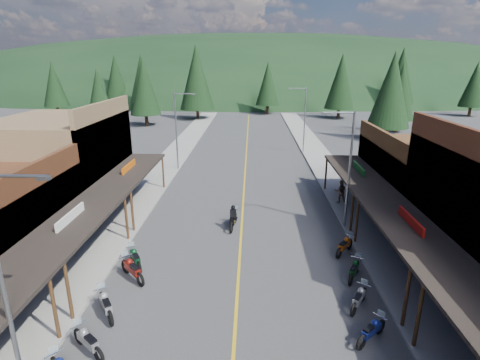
# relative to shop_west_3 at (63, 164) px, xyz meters

# --- Properties ---
(ground) EXTENTS (220.00, 220.00, 0.00)m
(ground) POSITION_rel_shop_west_3_xyz_m (13.78, -11.30, -3.52)
(ground) COLOR #38383A
(ground) RESTS_ON ground
(centerline) EXTENTS (0.15, 90.00, 0.01)m
(centerline) POSITION_rel_shop_west_3_xyz_m (13.78, 8.70, -3.51)
(centerline) COLOR gold
(centerline) RESTS_ON ground
(sidewalk_west) EXTENTS (3.40, 94.00, 0.15)m
(sidewalk_west) POSITION_rel_shop_west_3_xyz_m (5.08, 8.70, -3.44)
(sidewalk_west) COLOR gray
(sidewalk_west) RESTS_ON ground
(sidewalk_east) EXTENTS (3.40, 94.00, 0.15)m
(sidewalk_east) POSITION_rel_shop_west_3_xyz_m (22.48, 8.70, -3.44)
(sidewalk_east) COLOR gray
(sidewalk_east) RESTS_ON ground
(shop_west_3) EXTENTS (10.90, 10.20, 8.20)m
(shop_west_3) POSITION_rel_shop_west_3_xyz_m (0.00, 0.00, 0.00)
(shop_west_3) COLOR brown
(shop_west_3) RESTS_ON ground
(shop_east_3) EXTENTS (10.90, 10.20, 6.20)m
(shop_east_3) POSITION_rel_shop_west_3_xyz_m (27.54, 0.00, -0.99)
(shop_east_3) COLOR #4C2D16
(shop_east_3) RESTS_ON ground
(streetlight_0) EXTENTS (2.16, 0.18, 8.00)m
(streetlight_0) POSITION_rel_shop_west_3_xyz_m (6.83, -17.30, 0.94)
(streetlight_0) COLOR gray
(streetlight_0) RESTS_ON ground
(streetlight_1) EXTENTS (2.16, 0.18, 8.00)m
(streetlight_1) POSITION_rel_shop_west_3_xyz_m (6.83, 10.70, 0.94)
(streetlight_1) COLOR gray
(streetlight_1) RESTS_ON ground
(streetlight_2) EXTENTS (2.16, 0.18, 8.00)m
(streetlight_2) POSITION_rel_shop_west_3_xyz_m (20.74, -3.30, 0.94)
(streetlight_2) COLOR gray
(streetlight_2) RESTS_ON ground
(streetlight_3) EXTENTS (2.16, 0.18, 8.00)m
(streetlight_3) POSITION_rel_shop_west_3_xyz_m (20.74, 18.70, 0.94)
(streetlight_3) COLOR gray
(streetlight_3) RESTS_ON ground
(ridge_hill) EXTENTS (310.00, 140.00, 60.00)m
(ridge_hill) POSITION_rel_shop_west_3_xyz_m (13.78, 123.70, -3.52)
(ridge_hill) COLOR black
(ridge_hill) RESTS_ON ground
(pine_0) EXTENTS (5.04, 5.04, 11.00)m
(pine_0) POSITION_rel_shop_west_3_xyz_m (-26.22, 50.70, 2.96)
(pine_0) COLOR black
(pine_0) RESTS_ON ground
(pine_1) EXTENTS (5.88, 5.88, 12.50)m
(pine_1) POSITION_rel_shop_west_3_xyz_m (-10.22, 58.70, 3.72)
(pine_1) COLOR black
(pine_1) RESTS_ON ground
(pine_2) EXTENTS (6.72, 6.72, 14.00)m
(pine_2) POSITION_rel_shop_west_3_xyz_m (3.78, 46.70, 4.47)
(pine_2) COLOR black
(pine_2) RESTS_ON ground
(pine_3) EXTENTS (5.04, 5.04, 11.00)m
(pine_3) POSITION_rel_shop_west_3_xyz_m (17.78, 54.70, 2.96)
(pine_3) COLOR black
(pine_3) RESTS_ON ground
(pine_4) EXTENTS (5.88, 5.88, 12.50)m
(pine_4) POSITION_rel_shop_west_3_xyz_m (31.78, 48.70, 3.72)
(pine_4) COLOR black
(pine_4) RESTS_ON ground
(pine_5) EXTENTS (6.72, 6.72, 14.00)m
(pine_5) POSITION_rel_shop_west_3_xyz_m (47.78, 60.70, 4.47)
(pine_5) COLOR black
(pine_5) RESTS_ON ground
(pine_6) EXTENTS (5.04, 5.04, 11.00)m
(pine_6) POSITION_rel_shop_west_3_xyz_m (59.78, 52.70, 2.96)
(pine_6) COLOR black
(pine_6) RESTS_ON ground
(pine_7) EXTENTS (5.88, 5.88, 12.50)m
(pine_7) POSITION_rel_shop_west_3_xyz_m (-18.22, 64.70, 3.72)
(pine_7) COLOR black
(pine_7) RESTS_ON ground
(pine_8) EXTENTS (4.48, 4.48, 10.00)m
(pine_8) POSITION_rel_shop_west_3_xyz_m (-8.22, 28.70, 2.46)
(pine_8) COLOR black
(pine_8) RESTS_ON ground
(pine_9) EXTENTS (4.93, 4.93, 10.80)m
(pine_9) POSITION_rel_shop_west_3_xyz_m (37.78, 33.70, 2.86)
(pine_9) COLOR black
(pine_9) RESTS_ON ground
(pine_10) EXTENTS (5.38, 5.38, 11.60)m
(pine_10) POSITION_rel_shop_west_3_xyz_m (-4.22, 38.70, 3.27)
(pine_10) COLOR black
(pine_10) RESTS_ON ground
(pine_11) EXTENTS (5.82, 5.82, 12.40)m
(pine_11) POSITION_rel_shop_west_3_xyz_m (33.78, 26.70, 3.67)
(pine_11) COLOR black
(pine_11) RESTS_ON ground
(bike_west_6) EXTENTS (2.12, 1.90, 1.22)m
(bike_west_6) POSITION_rel_shop_west_3_xyz_m (8.11, -15.37, -2.91)
(bike_west_6) COLOR gray
(bike_west_6) RESTS_ON ground
(bike_west_7) EXTENTS (1.83, 2.25, 1.26)m
(bike_west_7) POSITION_rel_shop_west_3_xyz_m (7.95, -13.08, -2.89)
(bike_west_7) COLOR #98989D
(bike_west_7) RESTS_ON ground
(bike_west_8) EXTENTS (2.18, 2.23, 1.34)m
(bike_west_8) POSITION_rel_shop_west_3_xyz_m (8.24, -10.15, -2.85)
(bike_west_8) COLOR maroon
(bike_west_8) RESTS_ON ground
(bike_west_9) EXTENTS (1.72, 2.18, 1.22)m
(bike_west_9) POSITION_rel_shop_west_3_xyz_m (8.02, -8.89, -2.91)
(bike_west_9) COLOR #0C3E1F
(bike_west_9) RESTS_ON ground
(bike_east_6) EXTENTS (1.91, 1.82, 1.13)m
(bike_east_6) POSITION_rel_shop_west_3_xyz_m (19.37, -14.37, -2.95)
(bike_east_6) COLOR navy
(bike_east_6) RESTS_ON ground
(bike_east_7) EXTENTS (1.66, 2.06, 1.15)m
(bike_east_7) POSITION_rel_shop_west_3_xyz_m (19.46, -12.18, -2.94)
(bike_east_7) COLOR gray
(bike_east_7) RESTS_ON ground
(bike_east_8) EXTENTS (1.53, 2.11, 1.16)m
(bike_east_8) POSITION_rel_shop_west_3_xyz_m (19.88, -9.71, -2.94)
(bike_east_8) COLOR #0C3C15
(bike_east_8) RESTS_ON ground
(bike_east_9) EXTENTS (1.82, 2.06, 1.19)m
(bike_east_9) POSITION_rel_shop_west_3_xyz_m (20.00, -7.01, -2.93)
(bike_east_9) COLOR #BC4F0D
(bike_east_9) RESTS_ON ground
(rider_on_bike) EXTENTS (1.02, 2.39, 1.76)m
(rider_on_bike) POSITION_rel_shop_west_3_xyz_m (13.22, -3.59, -2.81)
(rider_on_bike) COLOR black
(rider_on_bike) RESTS_ON ground
(pedestrian_east_b) EXTENTS (0.95, 0.59, 1.88)m
(pedestrian_east_b) POSITION_rel_shop_west_3_xyz_m (21.56, 1.20, -2.43)
(pedestrian_east_b) COLOR brown
(pedestrian_east_b) RESTS_ON sidewalk_east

